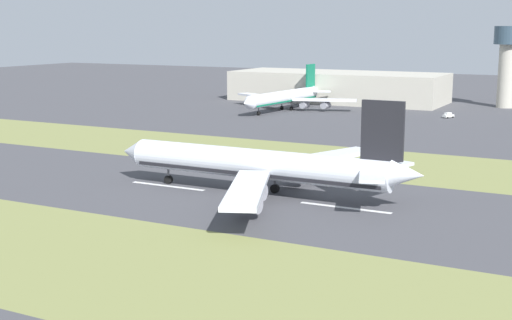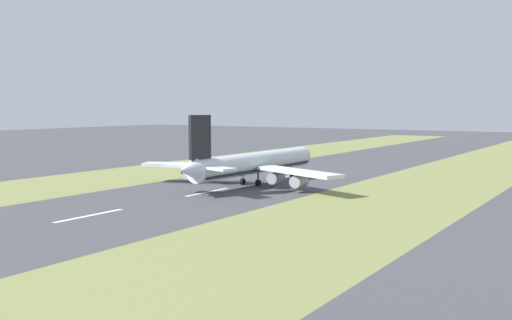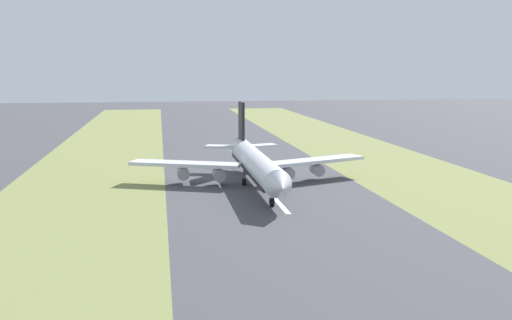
{
  "view_description": "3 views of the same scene",
  "coord_description": "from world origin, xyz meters",
  "views": [
    {
      "loc": [
        -122.52,
        -68.4,
        33.32
      ],
      "look_at": [
        2.23,
        -3.59,
        7.0
      ],
      "focal_mm": 50.0,
      "sensor_mm": 36.0,
      "label": 1
    },
    {
      "loc": [
        94.02,
        -147.18,
        22.42
      ],
      "look_at": [
        2.23,
        -3.59,
        7.0
      ],
      "focal_mm": 42.0,
      "sensor_mm": 36.0,
      "label": 2
    },
    {
      "loc": [
        26.01,
        143.44,
        29.96
      ],
      "look_at": [
        2.23,
        -3.59,
        7.0
      ],
      "focal_mm": 42.0,
      "sensor_mm": 36.0,
      "label": 3
    }
  ],
  "objects": [
    {
      "name": "centreline_dash_far",
      "position": [
        0.0,
        16.41,
        0.01
      ],
      "size": [
        1.2,
        18.0,
        0.01
      ],
      "primitive_type": "cube",
      "color": "silver",
      "rests_on": "ground"
    },
    {
      "name": "centreline_dash_near",
      "position": [
        0.0,
        -63.59,
        0.01
      ],
      "size": [
        1.2,
        18.0,
        0.01
      ],
      "primitive_type": "cube",
      "color": "silver",
      "rests_on": "ground"
    },
    {
      "name": "grass_median_east",
      "position": [
        45.0,
        0.0,
        0.0
      ],
      "size": [
        40.0,
        600.0,
        0.01
      ],
      "primitive_type": "cube",
      "color": "olive",
      "rests_on": "ground"
    },
    {
      "name": "ground_plane",
      "position": [
        0.0,
        0.0,
        0.0
      ],
      "size": [
        800.0,
        800.0,
        0.0
      ],
      "primitive_type": "plane",
      "color": "#424247"
    },
    {
      "name": "grass_median_west",
      "position": [
        -45.0,
        0.0,
        0.0
      ],
      "size": [
        40.0,
        600.0,
        0.01
      ],
      "primitive_type": "cube",
      "color": "olive",
      "rests_on": "ground"
    },
    {
      "name": "airplane_main_jet",
      "position": [
        2.23,
        -5.5,
        6.02
      ],
      "size": [
        64.14,
        67.02,
        20.2
      ],
      "color": "silver",
      "rests_on": "ground"
    },
    {
      "name": "centreline_dash_mid",
      "position": [
        0.0,
        -23.59,
        0.01
      ],
      "size": [
        1.2,
        18.0,
        0.01
      ],
      "primitive_type": "cube",
      "color": "silver",
      "rests_on": "ground"
    }
  ]
}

